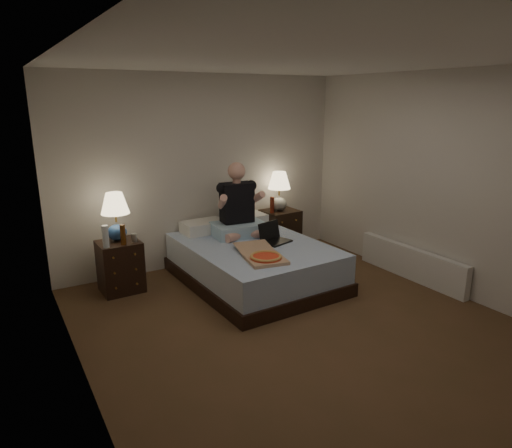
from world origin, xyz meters
TOP-DOWN VIEW (x-y plane):
  - floor at (0.00, 0.00)m, footprint 4.00×4.50m
  - ceiling at (0.00, 0.00)m, footprint 4.00×4.50m
  - wall_back at (0.00, 2.25)m, footprint 4.00×0.00m
  - wall_left at (-2.00, 0.00)m, footprint 0.00×4.50m
  - wall_right at (2.00, 0.00)m, footprint 0.00×4.50m
  - bed at (0.19, 1.27)m, footprint 1.53×2.01m
  - nightstand_left at (-1.28, 1.83)m, footprint 0.47×0.43m
  - nightstand_right at (1.09, 2.05)m, footprint 0.51×0.46m
  - lamp_left at (-1.27, 1.89)m, footprint 0.41×0.41m
  - lamp_right at (1.07, 2.05)m, footprint 0.36×0.36m
  - water_bottle at (-1.45, 1.69)m, footprint 0.07×0.07m
  - soda_can at (-1.12, 1.73)m, footprint 0.07×0.07m
  - beer_bottle_left at (-1.26, 1.70)m, footprint 0.06×0.06m
  - beer_bottle_right at (0.90, 1.98)m, footprint 0.06×0.06m
  - person at (0.20, 1.67)m, footprint 0.71×0.58m
  - laptop at (0.44, 1.16)m, footprint 0.40×0.36m
  - pizza_box at (-0.01, 0.67)m, footprint 0.54×0.82m
  - radiator at (1.93, 0.36)m, footprint 0.10×1.60m

SIDE VIEW (x-z plane):
  - floor at x=0.00m, z-range 0.00..0.00m
  - radiator at x=1.93m, z-range 0.00..0.40m
  - bed at x=0.19m, z-range 0.00..0.49m
  - nightstand_left at x=-1.28m, z-range 0.00..0.60m
  - nightstand_right at x=1.09m, z-range 0.00..0.63m
  - pizza_box at x=-0.01m, z-range 0.49..0.57m
  - laptop at x=0.44m, z-range 0.49..0.73m
  - soda_can at x=-1.12m, z-range 0.60..0.70m
  - beer_bottle_left at x=-1.26m, z-range 0.60..0.83m
  - water_bottle at x=-1.45m, z-range 0.60..0.85m
  - beer_bottle_right at x=0.90m, z-range 0.63..0.86m
  - lamp_left at x=-1.27m, z-range 0.60..1.16m
  - lamp_right at x=1.07m, z-range 0.63..1.19m
  - person at x=0.20m, z-range 0.49..1.42m
  - wall_back at x=0.00m, z-range 0.00..2.50m
  - wall_left at x=-2.00m, z-range 0.00..2.50m
  - wall_right at x=2.00m, z-range 0.00..2.50m
  - ceiling at x=0.00m, z-range 2.50..2.50m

